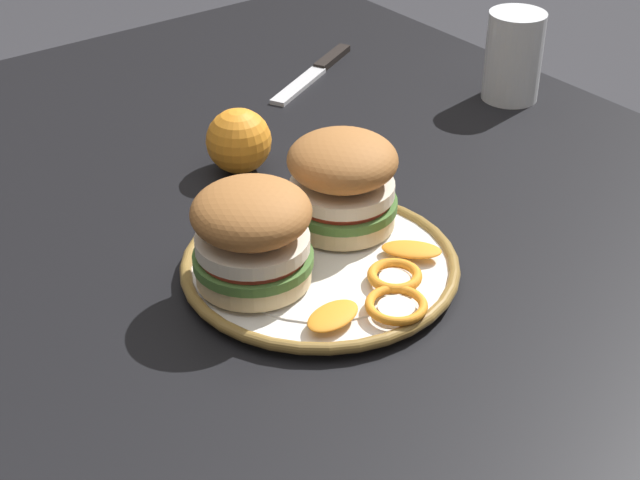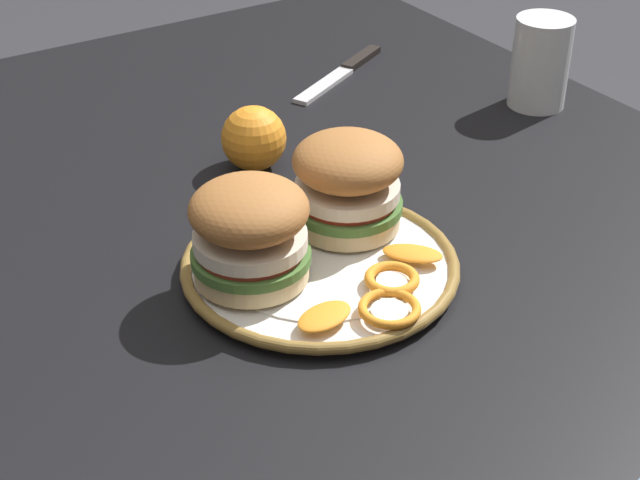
# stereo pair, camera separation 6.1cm
# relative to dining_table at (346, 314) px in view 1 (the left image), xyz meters

# --- Properties ---
(dining_table) EXTENTS (1.43, 1.03, 0.70)m
(dining_table) POSITION_rel_dining_table_xyz_m (0.00, 0.00, 0.00)
(dining_table) COLOR black
(dining_table) RESTS_ON ground
(dinner_plate) EXTENTS (0.28, 0.28, 0.02)m
(dinner_plate) POSITION_rel_dining_table_xyz_m (-0.01, 0.04, 0.09)
(dinner_plate) COLOR white
(dinner_plate) RESTS_ON dining_table
(sandwich_half_left) EXTENTS (0.13, 0.13, 0.10)m
(sandwich_half_left) POSITION_rel_dining_table_xyz_m (0.00, 0.11, 0.15)
(sandwich_half_left) COLOR beige
(sandwich_half_left) RESTS_ON dinner_plate
(sandwich_half_right) EXTENTS (0.12, 0.12, 0.10)m
(sandwich_half_right) POSITION_rel_dining_table_xyz_m (0.03, -0.02, 0.15)
(sandwich_half_right) COLOR beige
(sandwich_half_right) RESTS_ON dinner_plate
(orange_peel_curled) EXTENTS (0.05, 0.05, 0.01)m
(orange_peel_curled) POSITION_rel_dining_table_xyz_m (-0.08, 0.01, 0.10)
(orange_peel_curled) COLOR orange
(orange_peel_curled) RESTS_ON dinner_plate
(orange_peel_strip_long) EXTENTS (0.06, 0.06, 0.01)m
(orange_peel_strip_long) POSITION_rel_dining_table_xyz_m (-0.06, -0.03, 0.10)
(orange_peel_strip_long) COLOR orange
(orange_peel_strip_long) RESTS_ON dinner_plate
(orange_peel_strip_short) EXTENTS (0.04, 0.06, 0.01)m
(orange_peel_strip_short) POSITION_rel_dining_table_xyz_m (-0.10, 0.09, 0.10)
(orange_peel_strip_short) COLOR orange
(orange_peel_strip_short) RESTS_ON dinner_plate
(orange_peel_small_curl) EXTENTS (0.08, 0.08, 0.01)m
(orange_peel_small_curl) POSITION_rel_dining_table_xyz_m (-0.12, 0.04, 0.10)
(orange_peel_small_curl) COLOR orange
(orange_peel_small_curl) RESTS_ON dinner_plate
(drinking_glass) EXTENTS (0.08, 0.08, 0.12)m
(drinking_glass) POSITION_rel_dining_table_xyz_m (0.17, -0.42, 0.13)
(drinking_glass) COLOR white
(drinking_glass) RESTS_ON dining_table
(whole_orange) EXTENTS (0.08, 0.08, 0.08)m
(whole_orange) POSITION_rel_dining_table_xyz_m (0.22, -0.01, 0.12)
(whole_orange) COLOR orange
(whole_orange) RESTS_ON dining_table
(table_knife) EXTENTS (0.12, 0.21, 0.01)m
(table_knife) POSITION_rel_dining_table_xyz_m (0.39, -0.26, 0.08)
(table_knife) COLOR silver
(table_knife) RESTS_ON dining_table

